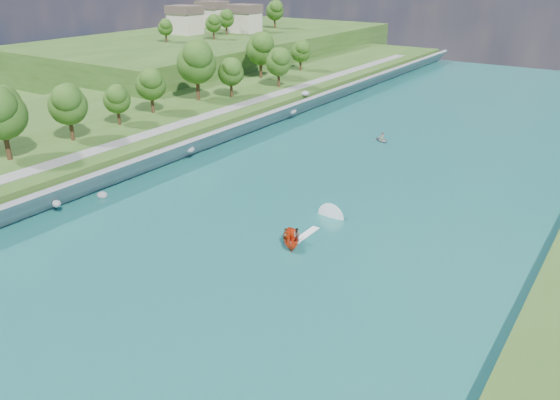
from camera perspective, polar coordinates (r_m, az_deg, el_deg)
The scene contains 11 objects.
ground at distance 58.67m, azimuth -4.20°, elevation -5.59°, with size 260.00×260.00×0.00m, color #2D5119.
river_water at distance 73.74m, azimuth 5.44°, elevation 0.65°, with size 55.00×240.00×0.10m, color #175751.
berm_west at distance 105.29m, azimuth -19.19°, elevation 7.37°, with size 45.00×240.00×3.50m, color #2D5119.
ridge_west at distance 178.82m, azimuth -6.30°, elevation 15.46°, with size 60.00×120.00×9.00m, color #2D5119.
riprap_bank at distance 87.07m, azimuth -9.87°, elevation 5.22°, with size 4.47×236.00×4.44m.
riverside_path at distance 91.74m, azimuth -12.60°, elevation 7.06°, with size 3.00×200.00×0.10m, color gray.
ridge_houses at distance 185.65m, azimuth -6.91°, elevation 18.46°, with size 29.50×29.50×8.40m.
trees_west at distance 86.78m, azimuth -25.82°, elevation 8.41°, with size 17.04×154.07×13.97m.
trees_ridge at distance 178.85m, azimuth -4.22°, elevation 18.45°, with size 12.70×52.47×10.58m.
motorboat at distance 60.81m, azimuth 1.98°, elevation -3.63°, with size 3.60×18.85×2.10m.
raft at distance 97.37m, azimuth 10.60°, elevation 6.26°, with size 3.82×3.74×1.54m.
Camera 1 is at (32.42, -39.94, 28.21)m, focal length 35.00 mm.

